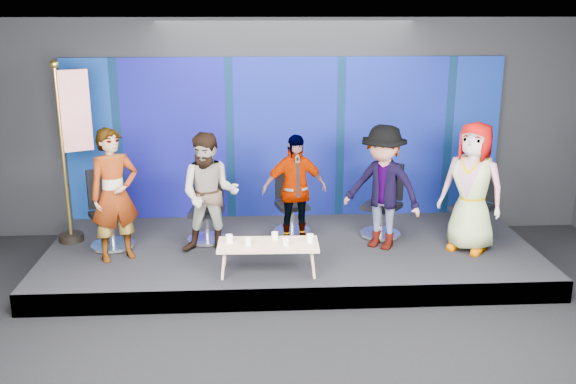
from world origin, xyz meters
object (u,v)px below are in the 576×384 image
panelist_d (383,187)px  mug_e (310,238)px  chair_a (110,222)px  panelist_c (294,190)px  chair_c (291,211)px  chair_d (383,212)px  chair_e (473,214)px  coffee_table (268,246)px  mug_d (286,242)px  panelist_b (210,194)px  panelist_e (472,187)px  flag_stand (72,148)px  panelist_a (114,195)px  mug_c (275,236)px  mug_a (229,239)px  mug_b (248,242)px  chair_b (207,218)px

panelist_d → mug_e: size_ratio=16.64×
chair_a → panelist_c: 2.69m
chair_a → chair_c: bearing=-17.8°
chair_d → mug_e: 1.79m
chair_e → coffee_table: chair_e is taller
chair_c → mug_d: bearing=-107.4°
panelist_b → chair_d: bearing=18.5°
panelist_e → flag_stand: (-5.65, 0.73, 0.48)m
panelist_e → coffee_table: panelist_e is taller
panelist_a → panelist_b: (1.27, 0.15, -0.05)m
chair_a → coffee_table: chair_a is taller
chair_c → mug_e: 1.57m
panelist_b → coffee_table: size_ratio=1.30×
chair_c → mug_c: chair_c is taller
panelist_b → mug_a: 0.86m
panelist_d → chair_e: 1.55m
mug_d → flag_stand: (-3.00, 1.48, 0.96)m
panelist_d → mug_d: size_ratio=19.17×
mug_b → flag_stand: (-2.51, 1.44, 0.95)m
panelist_a → panelist_d: (3.70, 0.22, -0.02)m
panelist_b → flag_stand: size_ratio=0.65×
mug_a → mug_c: bearing=8.6°
panelist_b → coffee_table: 1.20m
chair_c → mug_d: (-0.17, -1.66, 0.12)m
chair_d → panelist_e: (1.11, -0.66, 0.56)m
panelist_d → mug_d: panelist_d is taller
mug_e → coffee_table: bearing=-179.0°
chair_b → coffee_table: (0.86, -1.26, 0.02)m
chair_e → mug_e: size_ratio=10.63×
panelist_c → chair_e: 2.71m
panelist_d → mug_e: bearing=-108.1°
coffee_table → flag_stand: 3.27m
panelist_d → coffee_table: panelist_d is taller
mug_c → panelist_c: bearing=71.0°
mug_e → panelist_c: bearing=97.4°
mug_c → mug_d: bearing=-60.4°
panelist_b → mug_a: size_ratio=15.97×
coffee_table → mug_e: mug_e is taller
panelist_b → chair_c: size_ratio=1.71×
chair_a → panelist_b: size_ratio=0.66×
mug_c → mug_d: size_ratio=1.07×
chair_b → chair_d: (2.63, 0.06, 0.01)m
mug_a → chair_b: bearing=106.8°
panelist_a → panelist_c: bearing=-17.8°
chair_a → mug_d: chair_a is taller
chair_a → mug_c: (2.34, -0.93, 0.08)m
panelist_e → flag_stand: bearing=-147.8°
chair_c → coffee_table: (-0.40, -1.57, 0.04)m
panelist_c → chair_a: bearing=168.4°
panelist_a → chair_d: (3.82, 0.71, -0.55)m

